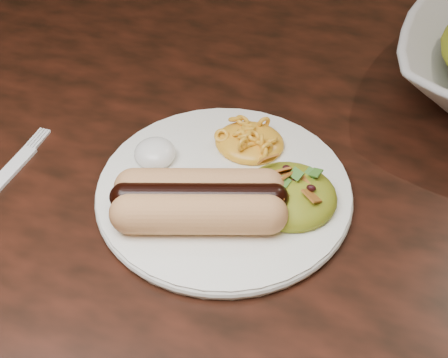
% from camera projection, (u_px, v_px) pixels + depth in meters
% --- Properties ---
extents(table, '(1.60, 0.90, 0.75)m').
position_uv_depth(table, '(162.00, 184.00, 0.75)').
color(table, '#38150C').
rests_on(table, floor).
extents(plate, '(0.25, 0.25, 0.01)m').
position_uv_depth(plate, '(224.00, 191.00, 0.61)').
color(plate, white).
rests_on(plate, table).
extents(hotdog, '(0.14, 0.11, 0.04)m').
position_uv_depth(hotdog, '(199.00, 200.00, 0.56)').
color(hotdog, '#E6AA69').
rests_on(hotdog, plate).
extents(mac_and_cheese, '(0.08, 0.07, 0.03)m').
position_uv_depth(mac_and_cheese, '(250.00, 135.00, 0.63)').
color(mac_and_cheese, yellow).
rests_on(mac_and_cheese, plate).
extents(sour_cream, '(0.05, 0.05, 0.03)m').
position_uv_depth(sour_cream, '(155.00, 150.00, 0.62)').
color(sour_cream, white).
rests_on(sour_cream, plate).
extents(taco_salad, '(0.09, 0.09, 0.04)m').
position_uv_depth(taco_salad, '(290.00, 189.00, 0.58)').
color(taco_salad, '#BA780E').
rests_on(taco_salad, plate).
extents(fork, '(0.03, 0.16, 0.00)m').
position_uv_depth(fork, '(2.00, 179.00, 0.62)').
color(fork, white).
rests_on(fork, table).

